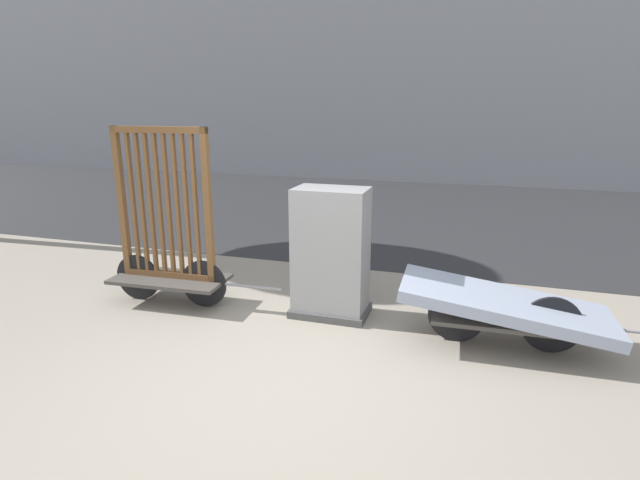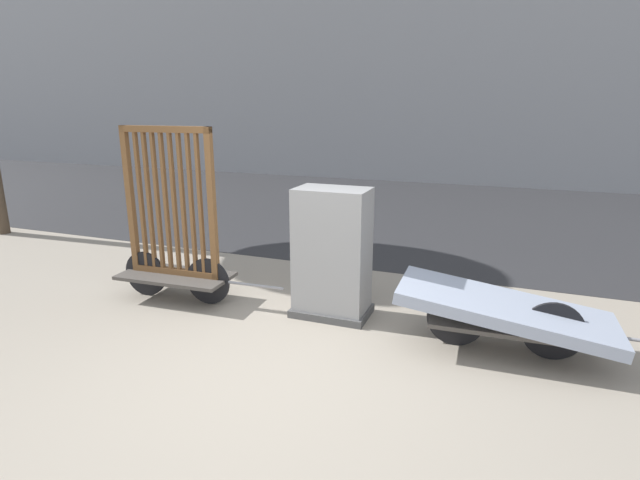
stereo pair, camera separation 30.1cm
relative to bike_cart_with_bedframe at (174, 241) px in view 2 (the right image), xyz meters
name	(u,v)px [view 2 (the right image)]	position (x,y,z in m)	size (l,w,h in m)	color
ground_plane	(267,380)	(1.79, -1.23, -0.71)	(60.00, 60.00, 0.00)	gray
road_strip	(420,212)	(1.79, 5.96, -0.70)	(56.00, 8.25, 0.01)	#2D2D30
bike_cart_with_bedframe	(174,241)	(0.00, 0.00, 0.00)	(2.04, 0.67, 2.00)	#4C4742
bike_cart_with_mattress	(505,312)	(3.60, 0.00, -0.31)	(2.32, 0.88, 0.61)	#4C4742
utility_cabinet	(332,257)	(1.84, 0.24, -0.06)	(0.82, 0.54, 1.39)	#4C4C4C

